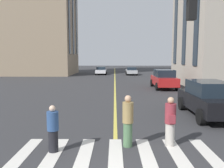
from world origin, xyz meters
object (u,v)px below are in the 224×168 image
at_px(car_silver_parked_b, 131,71).
at_px(pedestrian_near, 170,122).
at_px(car_white_trailing, 101,71).
at_px(car_red_oncoming, 164,79).
at_px(pedestrian_companion, 53,129).
at_px(car_black_parked_a, 208,98).
at_px(pedestrian_far, 128,121).

distance_m(car_silver_parked_b, pedestrian_near, 33.14).
height_order(car_white_trailing, car_red_oncoming, car_red_oncoming).
xyz_separation_m(car_red_oncoming, pedestrian_near, (-15.21, 2.99, -0.09)).
height_order(car_white_trailing, pedestrian_companion, pedestrian_companion).
distance_m(car_white_trailing, car_red_oncoming, 20.04).
distance_m(car_black_parked_a, pedestrian_near, 5.12).
height_order(car_black_parked_a, pedestrian_companion, car_black_parked_a).
distance_m(car_black_parked_a, pedestrian_companion, 8.40).
bearing_deg(car_black_parked_a, pedestrian_far, 133.21).
height_order(car_white_trailing, pedestrian_far, pedestrian_far).
bearing_deg(pedestrian_companion, pedestrian_near, -82.13).
distance_m(pedestrian_near, pedestrian_far, 1.49).
bearing_deg(car_silver_parked_b, car_white_trailing, 82.36).
bearing_deg(pedestrian_far, pedestrian_companion, 101.37).
distance_m(car_silver_parked_b, pedestrian_companion, 34.04).
distance_m(car_red_oncoming, car_black_parked_a, 11.06).
height_order(car_red_oncoming, pedestrian_companion, car_red_oncoming).
bearing_deg(pedestrian_companion, car_black_parked_a, -55.96).
relative_size(car_black_parked_a, pedestrian_companion, 3.00).
bearing_deg(car_red_oncoming, pedestrian_near, 168.90).
xyz_separation_m(car_silver_parked_b, pedestrian_companion, (-33.67, 5.00, 0.07)).
distance_m(car_silver_parked_b, pedestrian_far, 33.27).
xyz_separation_m(car_black_parked_a, pedestrian_companion, (-4.70, 6.96, -0.19)).
relative_size(car_white_trailing, pedestrian_near, 2.51).
bearing_deg(pedestrian_far, car_black_parked_a, -46.79).
bearing_deg(car_red_oncoming, car_black_parked_a, 180.00).
height_order(car_silver_parked_b, pedestrian_near, pedestrian_near).
bearing_deg(car_silver_parked_b, pedestrian_companion, 171.56).
bearing_deg(car_white_trailing, car_black_parked_a, -166.06).
height_order(car_silver_parked_b, car_red_oncoming, car_red_oncoming).
xyz_separation_m(car_black_parked_a, pedestrian_near, (-4.15, 2.99, -0.09)).
bearing_deg(car_black_parked_a, pedestrian_companion, 124.04).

